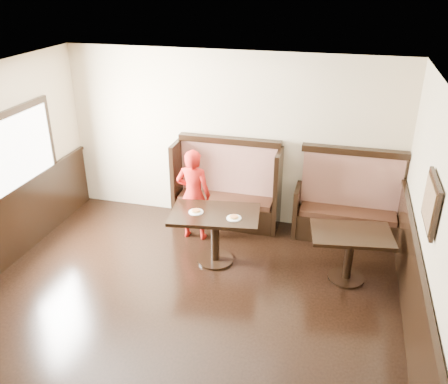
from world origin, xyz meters
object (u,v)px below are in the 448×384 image
(booth_neighbor, at_px, (348,209))
(table_neighbor, at_px, (350,245))
(booth_main, at_px, (227,193))
(table_main, at_px, (215,224))
(child, at_px, (194,195))

(booth_neighbor, bearing_deg, table_neighbor, -87.30)
(booth_main, height_order, table_main, booth_main)
(table_main, height_order, table_neighbor, table_main)
(booth_neighbor, relative_size, child, 1.12)
(booth_main, xyz_separation_m, table_neighbor, (2.01, -1.18, 0.02))
(table_neighbor, xyz_separation_m, child, (-2.38, 0.55, 0.19))
(booth_neighbor, bearing_deg, booth_main, 179.95)
(table_main, distance_m, table_neighbor, 1.88)
(booth_main, relative_size, table_neighbor, 1.53)
(table_main, relative_size, child, 0.90)
(booth_main, distance_m, booth_neighbor, 1.95)
(table_neighbor, bearing_deg, child, 158.27)
(table_main, height_order, child, child)
(child, bearing_deg, table_main, 129.76)
(booth_main, relative_size, child, 1.18)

